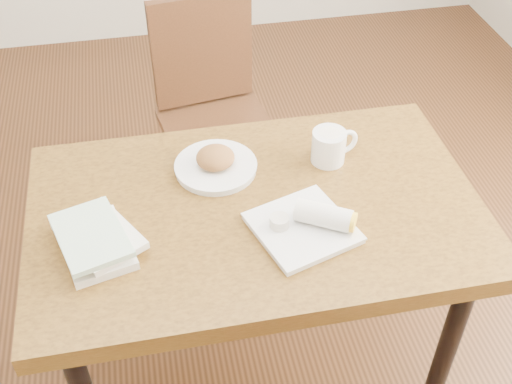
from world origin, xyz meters
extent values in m
cube|color=#472814|center=(0.00, 0.00, -0.01)|extent=(4.00, 5.00, 0.01)
cube|color=brown|center=(0.00, 0.00, 0.72)|extent=(1.27, 0.79, 0.06)
cylinder|color=black|center=(0.54, -0.29, 0.34)|extent=(0.06, 0.06, 0.69)
cylinder|color=black|center=(-0.54, 0.29, 0.34)|extent=(0.06, 0.06, 0.69)
cylinder|color=black|center=(0.54, 0.29, 0.34)|extent=(0.06, 0.06, 0.69)
cylinder|color=#402312|center=(0.15, 0.95, 0.23)|extent=(0.04, 0.04, 0.45)
cylinder|color=#402312|center=(-0.20, 0.90, 0.23)|extent=(0.04, 0.04, 0.45)
cylinder|color=#402312|center=(0.21, 0.60, 0.23)|extent=(0.04, 0.04, 0.45)
cylinder|color=#402312|center=(-0.15, 0.54, 0.23)|extent=(0.04, 0.04, 0.45)
cube|color=#402312|center=(0.00, 0.75, 0.47)|extent=(0.48, 0.48, 0.04)
cube|color=#402312|center=(-0.03, 0.93, 0.73)|extent=(0.40, 0.10, 0.45)
cylinder|color=white|center=(-0.09, 0.18, 0.76)|extent=(0.24, 0.24, 0.02)
cylinder|color=white|center=(-0.09, 0.18, 0.77)|extent=(0.25, 0.25, 0.01)
ellipsoid|color=#B27538|center=(-0.09, 0.18, 0.80)|extent=(0.14, 0.14, 0.06)
cylinder|color=white|center=(0.25, 0.16, 0.80)|extent=(0.10, 0.10, 0.10)
torus|color=white|center=(0.31, 0.17, 0.80)|extent=(0.08, 0.03, 0.08)
cylinder|color=tan|center=(0.25, 0.16, 0.85)|extent=(0.09, 0.09, 0.01)
cylinder|color=#F2E5CC|center=(0.25, 0.16, 0.85)|extent=(0.06, 0.06, 0.00)
cube|color=white|center=(0.10, -0.12, 0.76)|extent=(0.30, 0.30, 0.01)
cube|color=white|center=(0.10, -0.12, 0.77)|extent=(0.31, 0.31, 0.01)
cylinder|color=white|center=(0.16, -0.13, 0.80)|extent=(0.16, 0.13, 0.06)
cylinder|color=yellow|center=(0.22, -0.17, 0.80)|extent=(0.05, 0.06, 0.05)
cylinder|color=silver|center=(0.04, -0.11, 0.79)|extent=(0.05, 0.05, 0.03)
cylinder|color=red|center=(0.04, -0.11, 0.80)|extent=(0.04, 0.04, 0.01)
cube|color=white|center=(-0.44, -0.08, 0.76)|extent=(0.22, 0.27, 0.03)
cube|color=silver|center=(-0.43, -0.07, 0.79)|extent=(0.25, 0.28, 0.02)
cube|color=#79B586|center=(-0.45, -0.09, 0.80)|extent=(0.22, 0.27, 0.02)
camera|label=1|loc=(-0.26, -1.30, 1.98)|focal=45.00mm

